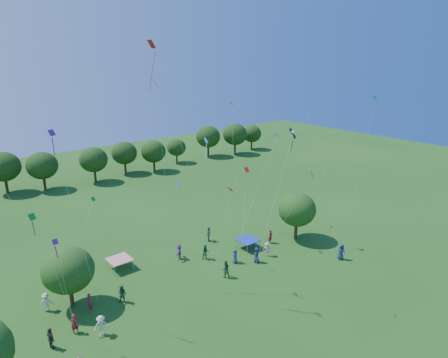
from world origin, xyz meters
TOP-DOWN VIEW (x-y plane):
  - near_tree_north at (-11.45, 20.87)m, footprint 4.38×4.38m
  - near_tree_east at (13.77, 17.35)m, footprint 4.39×4.39m
  - treeline at (-1.73, 55.43)m, footprint 88.01×8.77m
  - tent_red_stripe at (-5.41, 24.18)m, footprint 2.20×2.20m
  - tent_blue at (7.75, 19.22)m, footprint 2.20×2.20m
  - crowd_person_0 at (6.29, 16.24)m, footprint 0.95×0.75m
  - crowd_person_1 at (10.67, 18.50)m, footprint 0.72×0.57m
  - crowd_person_2 at (-7.84, 18.57)m, footprint 0.86×0.93m
  - crowd_person_3 at (-11.02, 15.62)m, footprint 1.21×0.72m
  - crowd_person_4 at (5.44, 23.41)m, footprint 1.05×1.09m
  - crowd_person_5 at (0.38, 22.04)m, footprint 1.47×1.62m
  - crowd_person_6 at (4.47, 17.61)m, footprint 0.88×0.76m
  - crowd_person_7 at (-12.49, 17.17)m, footprint 0.65×0.43m
  - crowd_person_8 at (2.55, 20.17)m, footprint 0.93×0.71m
  - crowd_person_9 at (-13.34, 21.61)m, footprint 1.20×0.97m
  - crowd_person_10 at (-14.50, 16.58)m, footprint 0.63×1.09m
  - crowd_person_12 at (13.70, 10.97)m, footprint 1.00×0.85m
  - crowd_person_13 at (-10.53, 19.23)m, footprint 0.41×0.62m
  - crowd_person_14 at (1.88, 16.05)m, footprint 0.99×0.80m
  - crowd_person_15 at (8.17, 16.55)m, footprint 0.89×1.14m
  - pirate_kite at (12.24, 17.33)m, footprint 9.22×4.11m
  - red_high_kite at (-3.61, 16.88)m, footprint 3.84×4.87m
  - small_kite_0 at (0.94, 14.66)m, footprint 2.07×0.55m
  - small_kite_1 at (7.21, 21.31)m, footprint 0.63×1.64m
  - small_kite_2 at (4.52, 9.35)m, footprint 1.41×6.86m
  - small_kite_3 at (-7.59, 25.72)m, footprint 5.11×3.62m
  - small_kite_4 at (13.89, 22.15)m, footprint 8.20×2.60m
  - small_kite_5 at (-13.78, 14.15)m, footprint 1.36×2.73m
  - small_kite_6 at (-0.34, 15.90)m, footprint 0.75×1.39m
  - small_kite_7 at (13.39, 9.29)m, footprint 0.60×1.75m
  - small_kite_8 at (10.79, 22.89)m, footprint 3.58×3.29m
  - small_kite_9 at (-0.38, 23.50)m, footprint 1.84×1.37m
  - small_kite_10 at (12.70, 14.52)m, footprint 1.17×5.97m
  - small_kite_11 at (-14.10, 16.87)m, footprint 2.07×1.04m
  - small_kite_12 at (-13.87, 27.77)m, footprint 3.13×5.46m
  - small_kite_13 at (-11.62, 18.41)m, footprint 2.16×0.44m
  - small_kite_14 at (-0.46, 20.15)m, footprint 2.95×3.39m

SIDE VIEW (x-z plane):
  - crowd_person_6 at x=4.47m, z-range 0.00..1.57m
  - crowd_person_15 at x=8.17m, z-range 0.00..1.59m
  - crowd_person_13 at x=-10.53m, z-range 0.00..1.63m
  - crowd_person_8 at x=2.55m, z-range 0.00..1.66m
  - crowd_person_2 at x=-7.84m, z-range 0.00..1.68m
  - crowd_person_1 at x=10.67m, z-range 0.00..1.68m
  - crowd_person_9 at x=-13.34m, z-range 0.00..1.68m
  - crowd_person_7 at x=-12.49m, z-range 0.00..1.69m
  - crowd_person_0 at x=6.29m, z-range 0.00..1.69m
  - crowd_person_5 at x=0.38m, z-range 0.00..1.73m
  - crowd_person_3 at x=-11.02m, z-range 0.00..1.74m
  - crowd_person_10 at x=-14.50m, z-range 0.00..1.76m
  - crowd_person_4 at x=5.44m, z-range 0.00..1.77m
  - crowd_person_14 at x=1.88m, z-range 0.00..1.77m
  - crowd_person_12 at x=13.70m, z-range 0.00..1.78m
  - tent_red_stripe at x=-5.41m, z-range 0.49..1.59m
  - tent_blue at x=7.75m, z-range 0.49..1.59m
  - near_tree_north at x=-11.45m, z-range 0.77..6.28m
  - near_tree_east at x=13.77m, z-range 0.88..6.62m
  - treeline at x=-1.73m, z-range 0.70..7.48m
  - small_kite_3 at x=-7.59m, z-range 2.98..9.12m
  - small_kite_8 at x=10.79m, z-range 3.64..10.40m
  - small_kite_5 at x=-13.78m, z-range 3.44..12.06m
  - small_kite_14 at x=-0.46m, z-range 3.79..12.11m
  - small_kite_0 at x=0.94m, z-range 3.95..12.52m
  - small_kite_11 at x=-14.10m, z-range 4.07..13.43m
  - small_kite_12 at x=-13.87m, z-range 4.35..13.98m
  - small_kite_4 at x=13.89m, z-range 4.15..14.57m
  - small_kite_2 at x=4.52m, z-range 4.78..15.67m
  - small_kite_6 at x=-0.34m, z-range 4.91..17.80m
  - small_kite_10 at x=12.70m, z-range 4.93..19.79m
  - small_kite_13 at x=-11.62m, z-range 5.14..19.77m
  - pirate_kite at x=12.24m, z-range 6.62..18.73m
  - small_kite_1 at x=7.21m, z-range 5.50..20.52m
  - small_kite_7 at x=13.39m, z-range 5.19..21.35m
  - small_kite_9 at x=-0.38m, z-range 6.54..23.82m
  - red_high_kite at x=-3.61m, z-range 7.65..28.39m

